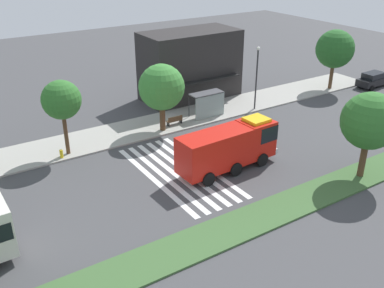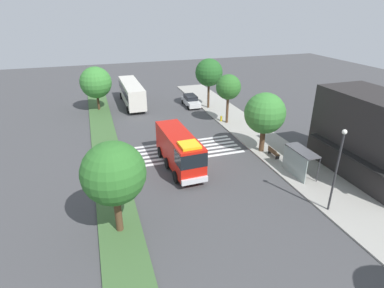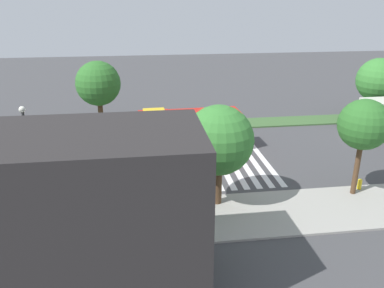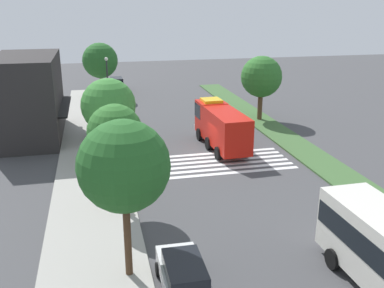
{
  "view_description": "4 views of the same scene",
  "coord_description": "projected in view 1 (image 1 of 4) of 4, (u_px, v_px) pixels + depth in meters",
  "views": [
    {
      "loc": [
        -17.94,
        -26.15,
        16.96
      ],
      "look_at": [
        0.07,
        1.62,
        1.24
      ],
      "focal_mm": 41.1,
      "sensor_mm": 36.0,
      "label": 1
    },
    {
      "loc": [
        27.66,
        -8.91,
        14.77
      ],
      "look_at": [
        -0.58,
        0.27,
        1.4
      ],
      "focal_mm": 29.28,
      "sensor_mm": 36.0,
      "label": 2
    },
    {
      "loc": [
        5.28,
        29.17,
        12.51
      ],
      "look_at": [
        1.29,
        0.02,
        1.23
      ],
      "focal_mm": 36.21,
      "sensor_mm": 36.0,
      "label": 3
    },
    {
      "loc": [
        -33.06,
        8.79,
        12.16
      ],
      "look_at": [
        -0.71,
        1.4,
        1.22
      ],
      "focal_mm": 40.63,
      "sensor_mm": 36.0,
      "label": 4
    }
  ],
  "objects": [
    {
      "name": "median_tree_west",
      "position": [
        370.0,
        121.0,
        32.16
      ],
      "size": [
        4.28,
        4.28,
        6.7
      ],
      "color": "#513823",
      "rests_on": "median_strip"
    },
    {
      "name": "sidewalk_tree_center",
      "position": [
        162.0,
        87.0,
        40.29
      ],
      "size": [
        4.28,
        4.28,
        6.4
      ],
      "color": "#513823",
      "rests_on": "sidewalk"
    },
    {
      "name": "fire_truck",
      "position": [
        231.0,
        145.0,
        34.59
      ],
      "size": [
        8.77,
        2.97,
        3.73
      ],
      "rotation": [
        0.0,
        0.0,
        0.04
      ],
      "color": "red",
      "rests_on": "ground_plane"
    },
    {
      "name": "sidewalk",
      "position": [
        148.0,
        127.0,
        42.98
      ],
      "size": [
        60.0,
        5.17,
        0.14
      ],
      "primitive_type": "cube",
      "color": "#9E9B93",
      "rests_on": "ground_plane"
    },
    {
      "name": "ground_plane",
      "position": [
        202.0,
        165.0,
        35.92
      ],
      "size": [
        120.0,
        120.0,
        0.0
      ],
      "primitive_type": "plane",
      "color": "#424244"
    },
    {
      "name": "sidewalk_tree_far_east",
      "position": [
        335.0,
        49.0,
        51.53
      ],
      "size": [
        4.48,
        4.48,
        7.06
      ],
      "color": "#513823",
      "rests_on": "sidewalk"
    },
    {
      "name": "bus_stop_shelter",
      "position": [
        208.0,
        100.0,
        44.48
      ],
      "size": [
        3.5,
        1.4,
        2.46
      ],
      "color": "#4C4C51",
      "rests_on": "sidewalk"
    },
    {
      "name": "median_strip",
      "position": [
        271.0,
        213.0,
        29.61
      ],
      "size": [
        60.0,
        3.0,
        0.14
      ],
      "primitive_type": "cube",
      "color": "#3D6033",
      "rests_on": "ground_plane"
    },
    {
      "name": "street_lamp",
      "position": [
        257.0,
        73.0,
        45.58
      ],
      "size": [
        0.36,
        0.36,
        6.67
      ],
      "color": "#2D2D30",
      "rests_on": "sidewalk"
    },
    {
      "name": "fire_hydrant",
      "position": [
        61.0,
        154.0,
        36.66
      ],
      "size": [
        0.28,
        0.28,
        0.7
      ],
      "primitive_type": "cylinder",
      "color": "gold",
      "rests_on": "sidewalk"
    },
    {
      "name": "crosswalk",
      "position": [
        179.0,
        172.0,
        34.83
      ],
      "size": [
        4.95,
        12.2,
        0.01
      ],
      "color": "silver",
      "rests_on": "ground_plane"
    },
    {
      "name": "bench_near_shelter",
      "position": [
        175.0,
        120.0,
        43.07
      ],
      "size": [
        1.6,
        0.5,
        0.9
      ],
      "color": "#4C3823",
      "rests_on": "sidewalk"
    },
    {
      "name": "storefront_building",
      "position": [
        190.0,
        65.0,
        49.46
      ],
      "size": [
        10.86,
        6.23,
        7.59
      ],
      "color": "#282626",
      "rests_on": "ground_plane"
    },
    {
      "name": "sidewalk_tree_west",
      "position": [
        61.0,
        100.0,
        35.49
      ],
      "size": [
        3.23,
        3.23,
        6.45
      ],
      "color": "#513823",
      "rests_on": "sidewalk"
    },
    {
      "name": "parked_car_mid",
      "position": [
        374.0,
        79.0,
        54.17
      ],
      "size": [
        4.82,
        2.19,
        1.83
      ],
      "rotation": [
        0.0,
        0.0,
        0.03
      ],
      "color": "black",
      "rests_on": "ground_plane"
    }
  ]
}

